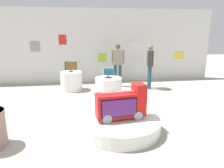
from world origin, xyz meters
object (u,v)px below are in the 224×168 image
Objects in this scene: main_display_pedestal at (120,125)px; display_pedestal_left_rear at (108,88)px; novelty_firetruck_tv at (122,105)px; tv_on_left_rear at (108,73)px; display_pedestal_center_rear at (71,81)px; tv_on_center_rear at (71,66)px; shopper_browsing_rear at (118,62)px; shopper_browsing_near_truck at (150,63)px.

main_display_pedestal is 2.43m from display_pedestal_left_rear.
novelty_firetruck_tv is 3.17× the size of tv_on_left_rear.
novelty_firetruck_tv is 1.29× the size of display_pedestal_left_rear.
tv_on_center_rear reaches higher than display_pedestal_center_rear.
display_pedestal_left_rear is (0.01, 2.42, -0.26)m from novelty_firetruck_tv.
novelty_firetruck_tv is at bearing -9.97° from main_display_pedestal.
shopper_browsing_rear reaches higher than display_pedestal_center_rear.
tv_on_center_rear is at bearing -72.07° from display_pedestal_center_rear.
display_pedestal_left_rear is 2.47× the size of tv_on_left_rear.
shopper_browsing_near_truck is at bearing 31.18° from display_pedestal_left_rear.
shopper_browsing_rear is (0.63, 4.04, 0.88)m from main_display_pedestal.
tv_on_center_rear reaches higher than novelty_firetruck_tv.
tv_on_left_rear is (0.01, 2.42, 0.27)m from novelty_firetruck_tv.
main_display_pedestal is 1.03× the size of shopper_browsing_near_truck.
tv_on_left_rear is at bearing 89.14° from main_display_pedestal.
shopper_browsing_near_truck is (3.10, -0.19, 0.67)m from display_pedestal_center_rear.
shopper_browsing_rear is (-1.21, 0.53, -0.00)m from shopper_browsing_near_truck.
tv_on_center_rear is 1.93m from shopper_browsing_rear.
tv_on_center_rear reaches higher than tv_on_left_rear.
tv_on_left_rear is 0.21× the size of shopper_browsing_near_truck.
display_pedestal_left_rear is at bearing 89.17° from main_display_pedestal.
tv_on_center_rear is (0.00, -0.00, 0.58)m from display_pedestal_center_rear.
novelty_firetruck_tv reaches higher than main_display_pedestal.
display_pedestal_left_rear is 2.21m from shopper_browsing_near_truck.
main_display_pedestal is 1.04× the size of shopper_browsing_rear.
display_pedestal_left_rear is at bearing -44.55° from tv_on_center_rear.
shopper_browsing_near_truck is at bearing 31.28° from tv_on_left_rear.
tv_on_left_rear is 0.21× the size of shopper_browsing_rear.
tv_on_center_rear is at bearing 176.61° from shopper_browsing_near_truck.
display_pedestal_left_rear is at bearing 89.73° from novelty_firetruck_tv.
display_pedestal_center_rear is at bearing 135.33° from tv_on_left_rear.
display_pedestal_center_rear is 0.48× the size of shopper_browsing_rear.
display_pedestal_center_rear is at bearing -169.70° from shopper_browsing_rear.
display_pedestal_center_rear is at bearing 109.15° from novelty_firetruck_tv.
shopper_browsing_near_truck is at bearing 62.35° from main_display_pedestal.
shopper_browsing_rear is (0.60, 1.62, 0.67)m from display_pedestal_left_rear.
novelty_firetruck_tv is 1.36× the size of display_pedestal_center_rear.
novelty_firetruck_tv is 3.93m from tv_on_center_rear.
display_pedestal_left_rear is (0.03, 2.42, 0.21)m from main_display_pedestal.
tv_on_center_rear is 0.26× the size of shopper_browsing_rear.
tv_on_left_rear reaches higher than main_display_pedestal.
display_pedestal_left_rear is at bearing 109.76° from tv_on_left_rear.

